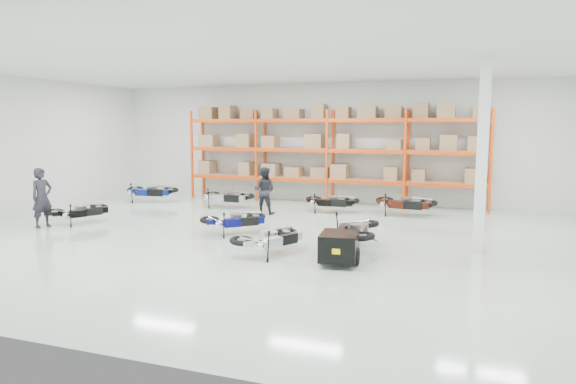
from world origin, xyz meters
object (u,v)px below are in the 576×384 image
at_px(moto_silver_left, 271,234).
at_px(moto_back_b, 226,194).
at_px(trailer, 339,246).
at_px(person_back, 264,191).
at_px(moto_back_a, 150,188).
at_px(person_left, 42,198).
at_px(moto_black_far_left, 80,208).
at_px(moto_touring_right, 355,226).
at_px(moto_back_c, 331,198).
at_px(moto_blue_centre, 235,216).
at_px(moto_back_d, 404,200).

relative_size(moto_silver_left, moto_back_b, 0.96).
relative_size(moto_silver_left, trailer, 0.98).
distance_m(moto_silver_left, person_back, 5.54).
relative_size(moto_back_a, person_left, 1.04).
bearing_deg(moto_black_far_left, moto_touring_right, -154.68).
distance_m(trailer, person_left, 9.14).
distance_m(trailer, moto_back_c, 6.60).
xyz_separation_m(moto_blue_centre, person_back, (-0.47, 3.23, 0.30)).
distance_m(moto_black_far_left, moto_touring_right, 8.42).
bearing_deg(trailer, moto_black_far_left, 160.99).
height_order(moto_blue_centre, moto_back_d, moto_back_d).
height_order(moto_silver_left, moto_back_a, moto_back_a).
relative_size(moto_touring_right, trailer, 1.09).
distance_m(moto_blue_centre, moto_back_b, 4.52).
relative_size(moto_back_b, moto_back_d, 0.96).
distance_m(moto_touring_right, person_back, 5.38).
bearing_deg(moto_black_far_left, person_left, 77.71).
relative_size(moto_silver_left, moto_touring_right, 0.90).
xyz_separation_m(moto_black_far_left, trailer, (8.42, -1.86, -0.09)).
bearing_deg(person_left, moto_back_c, -41.47).
xyz_separation_m(moto_silver_left, trailer, (1.66, -0.26, -0.10)).
height_order(moto_touring_right, person_left, person_left).
height_order(moto_silver_left, moto_back_b, moto_back_b).
height_order(moto_back_a, moto_back_c, moto_back_a).
bearing_deg(moto_black_far_left, moto_blue_centre, -150.19).
distance_m(moto_blue_centre, trailer, 4.01).
relative_size(trailer, moto_back_b, 0.98).
distance_m(moto_back_a, person_left, 5.22).
bearing_deg(person_left, trailer, -84.36).
bearing_deg(moto_back_a, trailer, -131.47).
relative_size(moto_blue_centre, person_left, 0.92).
height_order(moto_silver_left, moto_back_d, moto_back_d).
bearing_deg(moto_back_d, moto_blue_centre, 146.29).
bearing_deg(moto_back_c, moto_blue_centre, 158.51).
height_order(moto_touring_right, moto_back_c, moto_touring_right).
relative_size(moto_silver_left, person_left, 0.93).
xyz_separation_m(moto_silver_left, moto_back_d, (2.22, 6.25, 0.04)).
distance_m(moto_back_a, moto_back_b, 3.39).
bearing_deg(moto_back_a, person_left, 172.95).
relative_size(moto_blue_centre, moto_back_c, 0.99).
height_order(moto_touring_right, moto_back_b, moto_touring_right).
bearing_deg(moto_back_a, person_back, -107.25).
height_order(moto_blue_centre, moto_black_far_left, moto_black_far_left).
distance_m(trailer, moto_back_a, 11.00).
bearing_deg(moto_touring_right, moto_silver_left, -147.56).
height_order(moto_back_c, person_left, person_left).
height_order(moto_back_b, person_back, person_back).
xyz_separation_m(moto_black_far_left, moto_back_b, (2.79, 4.17, 0.03)).
relative_size(moto_back_a, moto_back_d, 1.03).
bearing_deg(moto_back_d, moto_silver_left, 168.72).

